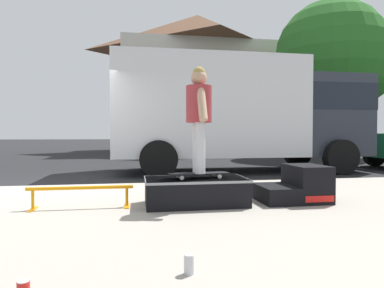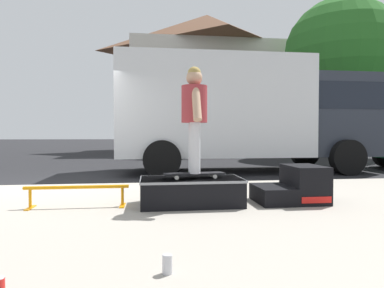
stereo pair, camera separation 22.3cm
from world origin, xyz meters
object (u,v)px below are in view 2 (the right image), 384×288
Objects in this scene: kicker_ramp at (295,187)px; soda_can_b at (167,264)px; skate_box at (191,190)px; skater_kid at (194,111)px; box_truck at (246,110)px; street_tree_main at (347,58)px; grind_rail at (77,191)px; skateboard at (194,174)px.

kicker_ramp reaches higher than soda_can_b.
skate_box is 1.03m from skater_kid.
box_truck is 0.98× the size of street_tree_main.
grind_rail is 0.18× the size of box_truck.
skateboard is 0.59× the size of skater_kid.
box_truck is at bearing 66.47° from skater_kid.
skate_box reaches higher than soda_can_b.
skateboard is 13.18m from street_tree_main.
skateboard reaches higher than soda_can_b.
soda_can_b is at bearing -126.20° from street_tree_main.
skateboard is at bearing -130.13° from street_tree_main.
street_tree_main is (9.58, 9.57, 4.12)m from grind_rail.
skater_kid is at bearing -113.53° from box_truck.
skateboard is at bearing -2.02° from grind_rail.
street_tree_main is (6.75, 9.61, 4.12)m from kicker_ramp.
street_tree_main reaches higher than kicker_ramp.
kicker_ramp reaches higher than skate_box.
box_truck reaches higher than soda_can_b.
skate_box is 1.40m from kicker_ramp.
kicker_ramp is 0.70× the size of grind_rail.
soda_can_b is at bearing -101.25° from skate_box.
grind_rail is (-1.43, 0.03, 0.01)m from skate_box.
skater_kid is 12.96m from street_tree_main.
skater_kid is at bearing -179.29° from kicker_ramp.
skater_kid is 0.19× the size of street_tree_main.
kicker_ramp is at bearing 0.71° from skater_kid.
skater_kid is at bearing -130.13° from street_tree_main.
skate_box reaches higher than grind_rail.
skater_kid reaches higher than grind_rail.
box_truck is at bearing 81.44° from kicker_ramp.
skate_box is 13.26m from street_tree_main.
soda_can_b is (-0.46, -2.08, -1.15)m from skater_kid.
skater_kid is at bearing -90.00° from skateboard.
kicker_ramp is 5.01m from box_truck.
grind_rail is 0.94× the size of skater_kid.
street_tree_main reaches higher than box_truck.
skater_kid reaches higher than skate_box.
kicker_ramp is at bearing -0.71° from grind_rail.
skateboard is (-1.37, -0.02, 0.20)m from kicker_ramp.
skate_box is 0.22m from skateboard.
skater_kid is (0.04, -0.02, 1.03)m from skate_box.
skate_box is 1.63× the size of skateboard.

